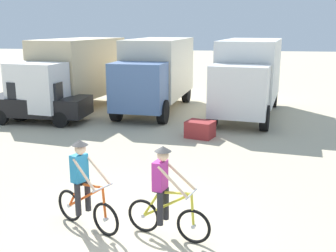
# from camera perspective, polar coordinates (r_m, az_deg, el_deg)

# --- Properties ---
(ground_plane) EXTENTS (120.00, 120.00, 0.00)m
(ground_plane) POSITION_cam_1_polar(r_m,az_deg,el_deg) (8.51, -4.34, -13.93)
(ground_plane) COLOR beige
(box_truck_tan_camper) EXTENTS (3.49, 7.05, 3.35)m
(box_truck_tan_camper) POSITION_cam_1_polar(r_m,az_deg,el_deg) (19.93, -13.06, 7.51)
(box_truck_tan_camper) COLOR #CCB78E
(box_truck_tan_camper) RESTS_ON ground
(box_truck_cream_rv) EXTENTS (2.92, 6.92, 3.35)m
(box_truck_cream_rv) POSITION_cam_1_polar(r_m,az_deg,el_deg) (19.47, -1.65, 7.72)
(box_truck_cream_rv) COLOR beige
(box_truck_cream_rv) RESTS_ON ground
(box_truck_white_box) EXTENTS (3.39, 7.03, 3.35)m
(box_truck_white_box) POSITION_cam_1_polar(r_m,az_deg,el_deg) (18.67, 11.21, 7.20)
(box_truck_white_box) COLOR white
(box_truck_white_box) RESTS_ON ground
(sedan_parked) EXTENTS (4.23, 1.83, 1.76)m
(sedan_parked) POSITION_cam_1_polar(r_m,az_deg,el_deg) (17.90, -17.60, 3.32)
(sedan_parked) COLOR black
(sedan_parked) RESTS_ON ground
(cyclist_orange_shirt) EXTENTS (1.56, 0.89, 1.82)m
(cyclist_orange_shirt) POSITION_cam_1_polar(r_m,az_deg,el_deg) (8.31, -11.72, -8.47)
(cyclist_orange_shirt) COLOR black
(cyclist_orange_shirt) RESTS_ON ground
(cyclist_cowboy_hat) EXTENTS (1.68, 0.65, 1.82)m
(cyclist_cowboy_hat) POSITION_cam_1_polar(r_m,az_deg,el_deg) (7.78, -0.42, -9.74)
(cyclist_cowboy_hat) COLOR black
(cyclist_cowboy_hat) RESTS_ON ground
(supply_crate) EXTENTS (1.15, 1.01, 0.61)m
(supply_crate) POSITION_cam_1_polar(r_m,az_deg,el_deg) (14.83, 4.52, -0.46)
(supply_crate) COLOR #9E2D2D
(supply_crate) RESTS_ON ground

